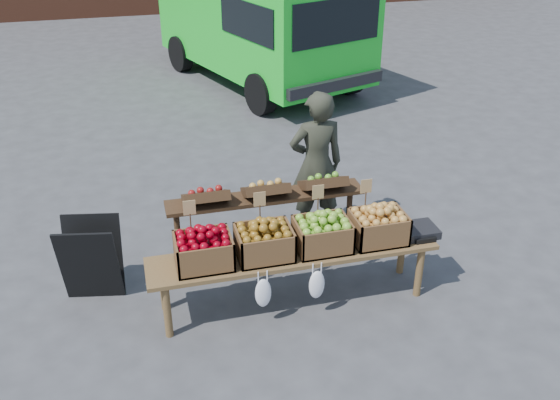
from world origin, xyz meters
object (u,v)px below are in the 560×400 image
object	(u,v)px
vendor	(316,165)
crate_russet_pears	(264,243)
chalkboard_sign	(91,260)
crate_green_apples	(378,227)
back_table	(266,220)
crate_golden_apples	(204,251)
crate_red_apples	(322,235)
weighing_scale	(419,230)
display_bench	(293,277)
delivery_van	(260,25)

from	to	relation	value
vendor	crate_russet_pears	bearing A→B (deg)	55.16
chalkboard_sign	crate_green_apples	bearing A→B (deg)	-1.04
back_table	crate_golden_apples	bearing A→B (deg)	-135.55
crate_red_apples	chalkboard_sign	bearing A→B (deg)	164.84
crate_golden_apples	crate_red_apples	size ratio (longest dim) A/B	1.00
vendor	crate_golden_apples	size ratio (longest dim) A/B	3.33
weighing_scale	vendor	bearing A→B (deg)	118.37
crate_green_apples	weighing_scale	distance (m)	0.44
display_bench	crate_red_apples	distance (m)	0.51
chalkboard_sign	crate_golden_apples	distance (m)	1.19
delivery_van	crate_green_apples	xyz separation A→B (m)	(-0.41, -6.79, -0.37)
vendor	back_table	bearing A→B (deg)	36.70
delivery_van	crate_green_apples	distance (m)	6.81
vendor	crate_golden_apples	world-z (taller)	vendor
crate_red_apples	crate_green_apples	world-z (taller)	same
chalkboard_sign	weighing_scale	distance (m)	3.14
weighing_scale	back_table	bearing A→B (deg)	151.77
crate_russet_pears	crate_red_apples	size ratio (longest dim) A/B	1.00
vendor	back_table	distance (m)	0.90
crate_golden_apples	crate_red_apples	bearing A→B (deg)	0.00
crate_golden_apples	display_bench	bearing A→B (deg)	0.00
chalkboard_sign	crate_red_apples	distance (m)	2.20
back_table	display_bench	distance (m)	0.76
chalkboard_sign	crate_red_apples	size ratio (longest dim) A/B	1.66
vendor	chalkboard_sign	xyz separation A→B (m)	(-2.42, -0.65, -0.42)
vendor	crate_russet_pears	size ratio (longest dim) A/B	3.33
display_bench	weighing_scale	xyz separation A→B (m)	(1.25, 0.00, 0.33)
delivery_van	crate_golden_apples	distance (m)	7.11
back_table	crate_green_apples	xyz separation A→B (m)	(0.92, -0.72, 0.19)
back_table	crate_russet_pears	distance (m)	0.77
back_table	crate_red_apples	size ratio (longest dim) A/B	4.20
crate_red_apples	crate_russet_pears	bearing A→B (deg)	180.00
crate_red_apples	weighing_scale	xyz separation A→B (m)	(0.97, 0.00, -0.10)
vendor	crate_red_apples	distance (m)	1.26
vendor	weighing_scale	xyz separation A→B (m)	(0.66, -1.22, -0.22)
chalkboard_sign	crate_golden_apples	bearing A→B (deg)	-18.52
crate_russet_pears	display_bench	bearing A→B (deg)	0.00
delivery_van	crate_russet_pears	world-z (taller)	delivery_van
display_bench	crate_red_apples	size ratio (longest dim) A/B	5.40
chalkboard_sign	delivery_van	bearing A→B (deg)	74.86
crate_red_apples	weighing_scale	bearing A→B (deg)	0.00
delivery_van	vendor	world-z (taller)	delivery_van
crate_golden_apples	crate_red_apples	distance (m)	1.10
display_bench	crate_russet_pears	world-z (taller)	crate_russet_pears
crate_green_apples	display_bench	bearing A→B (deg)	180.00
weighing_scale	crate_golden_apples	bearing A→B (deg)	180.00
chalkboard_sign	back_table	bearing A→B (deg)	16.03
crate_golden_apples	crate_russet_pears	world-z (taller)	same
delivery_van	crate_green_apples	world-z (taller)	delivery_van
delivery_van	crate_russet_pears	bearing A→B (deg)	-122.08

